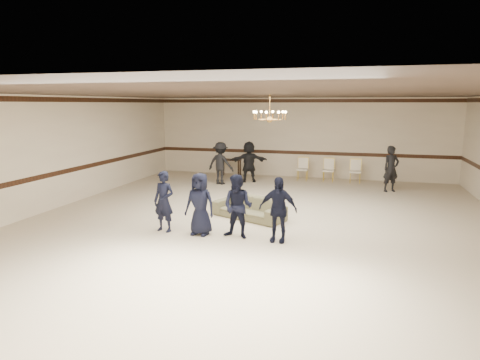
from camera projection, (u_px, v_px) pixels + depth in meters
The scene contains 16 objects.
room at pixel (261, 160), 10.19m from camera, with size 12.01×14.01×3.21m.
chair_rail at pixel (299, 153), 16.91m from camera, with size 12.00×0.02×0.14m, color black.
crown_molding at pixel (301, 101), 16.53m from camera, with size 12.00×0.02×0.14m, color black.
chandelier at pixel (270, 107), 10.91m from camera, with size 0.94×0.94×0.89m, color gold, non-canonical shape.
boy_a at pixel (164, 201), 9.68m from camera, with size 0.52×0.34×1.43m, color black.
boy_b at pixel (200, 204), 9.44m from camera, with size 0.70×0.46×1.43m, color black.
boy_c at pixel (238, 207), 9.20m from camera, with size 0.70×0.54×1.43m, color black.
boy_d at pixel (278, 209), 8.96m from camera, with size 0.84×0.35×1.43m, color black.
settee at pixel (249, 208), 10.87m from camera, with size 1.94×0.76×0.57m, color #676144.
adult_left at pixel (221, 163), 15.42m from camera, with size 1.01×0.58×1.57m, color black.
adult_mid at pixel (249, 162), 15.84m from camera, with size 1.45×0.46×1.57m, color black.
adult_right at pixel (391, 169), 14.09m from camera, with size 0.57×0.38×1.57m, color black.
banquet_chair_left at pixel (302, 169), 16.25m from camera, with size 0.43×0.43×0.88m, color #EDE1C8, non-canonical shape.
banquet_chair_mid at pixel (328, 170), 15.98m from camera, with size 0.43×0.43×0.88m, color #EDE1C8, non-canonical shape.
banquet_chair_right at pixel (355, 171), 15.71m from camera, with size 0.43×0.43×0.88m, color #EDE1C8, non-canonical shape.
console_table at pixel (231, 168), 17.26m from camera, with size 0.83×0.35×0.70m, color black.
Camera 1 is at (2.27, -9.86, 2.96)m, focal length 31.08 mm.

